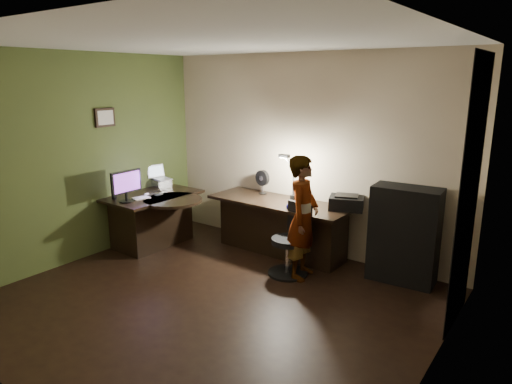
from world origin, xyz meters
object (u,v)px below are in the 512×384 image
Objects in this scene: desk_left at (154,220)px; cabinet at (404,235)px; desk_right at (279,228)px; office_chair at (288,241)px; monitor at (126,191)px; person at (303,218)px.

desk_left is 1.13× the size of cabinet.
office_chair reaches higher than desk_right.
cabinet is at bearing 16.27° from desk_left.
monitor reaches higher than office_chair.
desk_right is 1.68m from cabinet.
monitor is 2.41m from person.
person is (0.64, -0.47, 0.38)m from desk_right.
desk_left is at bearing -162.72° from office_chair.
cabinet is 1.36m from office_chair.
monitor is (0.01, -0.47, 0.53)m from desk_left.
cabinet reaches higher than monitor.
desk_right is at bearing 42.58° from person.
monitor is at bearing -141.73° from desk_right.
desk_right is 0.70m from office_chair.
cabinet is 1.31× the size of office_chair.
desk_right is at bearing -179.08° from cabinet.
cabinet is (1.67, 0.13, 0.20)m from desk_right.
desk_left is at bearing 86.18° from person.
monitor is at bearing -150.64° from office_chair.
person is (-1.03, -0.59, 0.17)m from cabinet.
desk_right is 2.26× the size of office_chair.
office_chair is (0.47, -0.52, 0.07)m from desk_right.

